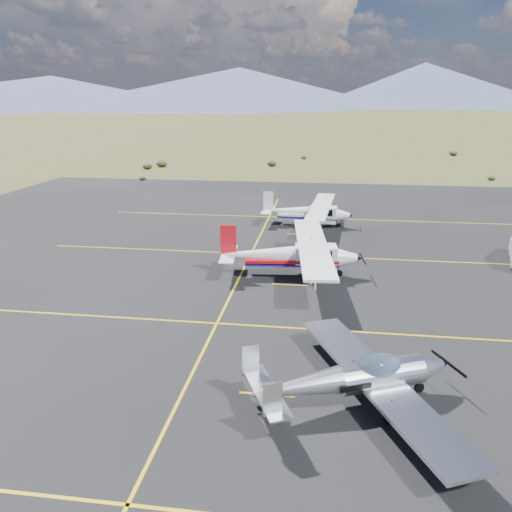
% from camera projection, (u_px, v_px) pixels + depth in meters
% --- Properties ---
extents(ground, '(1600.00, 1600.00, 0.00)m').
position_uv_depth(ground, '(349.00, 353.00, 20.64)').
color(ground, '#383D1C').
rests_on(ground, ground).
extents(apron, '(72.00, 72.00, 0.02)m').
position_uv_depth(apron, '(344.00, 291.00, 27.25)').
color(apron, black).
rests_on(apron, ground).
extents(aircraft_low_wing, '(7.41, 9.56, 2.14)m').
position_uv_depth(aircraft_low_wing, '(358.00, 378.00, 16.89)').
color(aircraft_low_wing, silver).
rests_on(aircraft_low_wing, apron).
extents(aircraft_cessna, '(7.27, 12.07, 3.04)m').
position_uv_depth(aircraft_cessna, '(292.00, 254.00, 29.11)').
color(aircraft_cessna, white).
rests_on(aircraft_cessna, apron).
extents(aircraft_plain, '(6.45, 10.74, 2.71)m').
position_uv_depth(aircraft_plain, '(308.00, 212.00, 40.62)').
color(aircraft_plain, white).
rests_on(aircraft_plain, apron).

